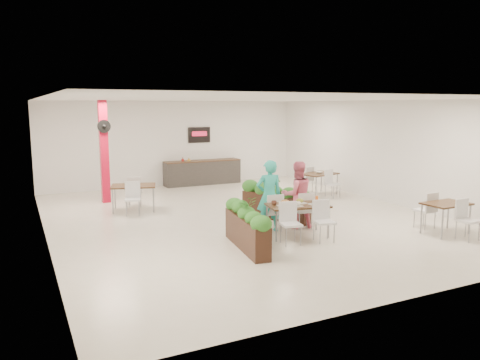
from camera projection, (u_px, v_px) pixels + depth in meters
name	position (u px, v px, depth m)	size (l,w,h in m)	color
ground	(244.00, 218.00, 12.76)	(12.00, 12.00, 0.00)	beige
room_shell	(244.00, 144.00, 12.44)	(10.10, 12.10, 3.22)	white
red_column	(104.00, 151.00, 14.57)	(0.40, 0.41, 3.20)	red
service_counter	(202.00, 172.00, 18.13)	(3.00, 0.64, 2.20)	#2C2927
main_table	(297.00, 209.00, 10.90)	(1.52, 1.82, 0.92)	#321E10
diner_man	(269.00, 196.00, 11.27)	(0.64, 0.42, 1.75)	#2AB6A5
diner_woman	(297.00, 195.00, 11.62)	(0.81, 0.63, 1.67)	pink
planter_left	(247.00, 224.00, 9.95)	(0.64, 2.14, 1.13)	black
planter_right	(276.00, 200.00, 12.53)	(1.15, 2.01, 1.12)	black
side_table_a	(134.00, 189.00, 13.56)	(1.43, 1.67, 0.92)	#321E10
side_table_b	(319.00, 177.00, 15.95)	(1.40, 1.67, 0.92)	#321E10
side_table_c	(446.00, 208.00, 11.10)	(1.10, 1.64, 0.92)	#321E10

